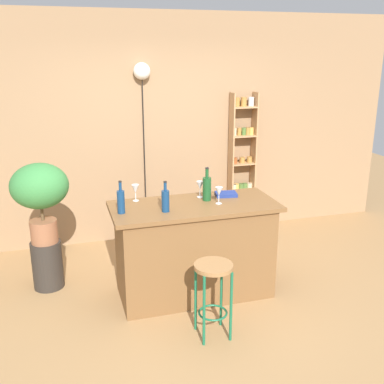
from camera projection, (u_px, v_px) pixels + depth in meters
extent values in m
plane|color=#A37A4C|center=(203.00, 308.00, 4.37)|extent=(12.00, 12.00, 0.00)
cube|color=#997551|center=(156.00, 129.00, 5.75)|extent=(6.40, 0.10, 2.80)
cube|color=brown|center=(194.00, 252.00, 4.52)|extent=(1.46, 0.65, 0.90)
cube|color=brown|center=(194.00, 206.00, 4.38)|extent=(1.59, 0.70, 0.04)
cylinder|color=#196642|center=(204.00, 311.00, 3.73)|extent=(0.02, 0.02, 0.63)
cylinder|color=#196642|center=(231.00, 307.00, 3.80)|extent=(0.02, 0.02, 0.63)
cylinder|color=#196642|center=(196.00, 297.00, 3.95)|extent=(0.02, 0.02, 0.63)
cylinder|color=#196642|center=(221.00, 293.00, 4.01)|extent=(0.02, 0.02, 0.63)
torus|color=#196642|center=(213.00, 313.00, 3.90)|extent=(0.25, 0.25, 0.02)
cylinder|color=#9E7042|center=(214.00, 266.00, 3.77)|extent=(0.33, 0.33, 0.03)
cube|color=tan|center=(231.00, 164.00, 6.00)|extent=(0.02, 0.18, 1.84)
cube|color=tan|center=(253.00, 163.00, 6.09)|extent=(0.02, 0.18, 1.84)
cube|color=tan|center=(240.00, 216.00, 6.26)|extent=(0.30, 0.18, 0.02)
cylinder|color=gold|center=(232.00, 213.00, 6.22)|extent=(0.06, 0.06, 0.07)
cylinder|color=silver|center=(239.00, 213.00, 6.24)|extent=(0.06, 0.06, 0.07)
cylinder|color=beige|center=(244.00, 213.00, 6.25)|extent=(0.06, 0.06, 0.07)
cylinder|color=silver|center=(248.00, 212.00, 6.27)|extent=(0.06, 0.06, 0.07)
cube|color=tan|center=(241.00, 190.00, 6.15)|extent=(0.30, 0.18, 0.02)
cylinder|color=beige|center=(234.00, 187.00, 6.10)|extent=(0.07, 0.07, 0.08)
cylinder|color=gold|center=(236.00, 187.00, 6.13)|extent=(0.07, 0.07, 0.08)
cylinder|color=#4C7033|center=(241.00, 187.00, 6.14)|extent=(0.07, 0.07, 0.08)
cylinder|color=#4C7033|center=(245.00, 186.00, 6.16)|extent=(0.07, 0.07, 0.08)
cylinder|color=beige|center=(250.00, 186.00, 6.17)|extent=(0.07, 0.07, 0.08)
cube|color=tan|center=(242.00, 163.00, 6.04)|extent=(0.30, 0.18, 0.02)
cylinder|color=#994C23|center=(235.00, 160.00, 6.01)|extent=(0.07, 0.07, 0.07)
cylinder|color=#AD7A38|center=(242.00, 160.00, 6.04)|extent=(0.07, 0.07, 0.07)
cylinder|color=#AD7A38|center=(250.00, 160.00, 6.06)|extent=(0.07, 0.07, 0.07)
cube|color=tan|center=(243.00, 136.00, 5.94)|extent=(0.30, 0.18, 0.02)
cylinder|color=beige|center=(234.00, 132.00, 5.89)|extent=(0.06, 0.06, 0.09)
cylinder|color=#AD7A38|center=(239.00, 132.00, 5.91)|extent=(0.06, 0.06, 0.09)
cylinder|color=#4C7033|center=(244.00, 131.00, 5.92)|extent=(0.06, 0.06, 0.09)
cylinder|color=#AD7A38|center=(248.00, 131.00, 5.94)|extent=(0.06, 0.06, 0.09)
cylinder|color=gold|center=(251.00, 131.00, 5.95)|extent=(0.06, 0.06, 0.09)
cube|color=tan|center=(244.00, 107.00, 5.83)|extent=(0.30, 0.18, 0.02)
cylinder|color=#AD7A38|center=(237.00, 102.00, 5.79)|extent=(0.07, 0.07, 0.11)
cylinder|color=#AD7A38|center=(244.00, 102.00, 5.82)|extent=(0.07, 0.07, 0.11)
cylinder|color=silver|center=(251.00, 102.00, 5.84)|extent=(0.07, 0.07, 0.11)
cylinder|color=#2D2823|center=(47.00, 264.00, 4.70)|extent=(0.31, 0.31, 0.50)
cylinder|color=#935B3D|center=(44.00, 231.00, 4.59)|extent=(0.27, 0.27, 0.23)
cylinder|color=brown|center=(42.00, 213.00, 4.53)|extent=(0.03, 0.03, 0.16)
ellipsoid|color=#387F3D|center=(39.00, 186.00, 4.45)|extent=(0.56, 0.50, 0.45)
cylinder|color=navy|center=(165.00, 201.00, 4.15)|extent=(0.07, 0.07, 0.20)
cylinder|color=navy|center=(165.00, 187.00, 4.11)|extent=(0.03, 0.03, 0.08)
cylinder|color=black|center=(165.00, 182.00, 4.09)|extent=(0.03, 0.03, 0.01)
cylinder|color=navy|center=(121.00, 202.00, 4.11)|extent=(0.07, 0.07, 0.21)
cylinder|color=navy|center=(120.00, 187.00, 4.06)|extent=(0.03, 0.03, 0.08)
cylinder|color=black|center=(120.00, 182.00, 4.05)|extent=(0.03, 0.03, 0.01)
cylinder|color=#194C23|center=(207.00, 189.00, 4.46)|extent=(0.08, 0.08, 0.23)
cylinder|color=#194C23|center=(207.00, 173.00, 4.41)|extent=(0.03, 0.03, 0.09)
cylinder|color=black|center=(207.00, 168.00, 4.40)|extent=(0.03, 0.03, 0.01)
cylinder|color=silver|center=(219.00, 203.00, 4.39)|extent=(0.06, 0.06, 0.00)
cylinder|color=silver|center=(219.00, 199.00, 4.38)|extent=(0.01, 0.01, 0.08)
cone|color=silver|center=(219.00, 191.00, 4.35)|extent=(0.07, 0.07, 0.08)
cylinder|color=silver|center=(136.00, 201.00, 4.47)|extent=(0.06, 0.06, 0.00)
cylinder|color=silver|center=(136.00, 197.00, 4.46)|extent=(0.01, 0.01, 0.08)
cone|color=silver|center=(135.00, 189.00, 4.44)|extent=(0.07, 0.07, 0.08)
cylinder|color=silver|center=(200.00, 197.00, 4.58)|extent=(0.06, 0.06, 0.00)
cylinder|color=silver|center=(200.00, 193.00, 4.57)|extent=(0.01, 0.01, 0.08)
cone|color=silver|center=(200.00, 185.00, 4.55)|extent=(0.07, 0.07, 0.08)
cube|color=navy|center=(226.00, 194.00, 4.62)|extent=(0.23, 0.18, 0.03)
cylinder|color=black|center=(145.00, 159.00, 5.70)|extent=(0.01, 0.01, 2.11)
sphere|color=white|center=(142.00, 71.00, 5.39)|extent=(0.20, 0.20, 0.20)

